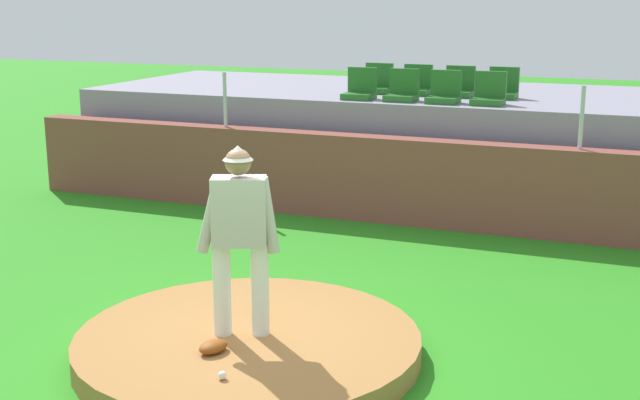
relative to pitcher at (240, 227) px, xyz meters
name	(u,v)px	position (x,y,z in m)	size (l,w,h in m)	color
ground_plane	(248,356)	(0.05, 0.02, -1.28)	(60.00, 60.00, 0.00)	#2C8B1D
pitchers_mound	(248,345)	(0.05, 0.02, -1.17)	(3.31, 3.31, 0.22)	#A7723C
pitcher	(240,227)	(0.00, 0.00, 0.00)	(0.77, 0.43, 1.82)	white
baseball	(222,375)	(0.30, -0.95, -1.02)	(0.07, 0.07, 0.07)	white
fielding_glove	(213,347)	(-0.04, -0.48, -1.00)	(0.30, 0.20, 0.11)	brown
brick_barrier	(405,181)	(0.05, 5.31, -0.63)	(12.96, 0.40, 1.30)	brown
fence_post_left	(225,100)	(-2.97, 5.31, 0.46)	(0.06, 0.06, 0.88)	silver
fence_post_right	(582,118)	(2.54, 5.31, 0.46)	(0.06, 0.06, 0.88)	silver
bleacher_platform	(445,141)	(0.05, 7.83, -0.42)	(12.37, 4.17, 1.74)	gray
stadium_chair_0	(360,89)	(-1.00, 6.25, 0.61)	(0.48, 0.44, 0.50)	#266824
stadium_chair_1	(402,91)	(-0.30, 6.26, 0.61)	(0.48, 0.44, 0.50)	#266824
stadium_chair_2	(444,93)	(0.38, 6.25, 0.61)	(0.48, 0.44, 0.50)	#266824
stadium_chair_3	(489,94)	(1.07, 6.30, 0.61)	(0.48, 0.44, 0.50)	#266824
stadium_chair_4	(377,84)	(-1.02, 7.20, 0.61)	(0.48, 0.44, 0.50)	#266824
stadium_chair_5	(416,85)	(-0.32, 7.18, 0.61)	(0.48, 0.44, 0.50)	#266824
stadium_chair_6	(459,87)	(0.41, 7.17, 0.61)	(0.48, 0.44, 0.50)	#266824
stadium_chair_7	(503,89)	(1.12, 7.20, 0.61)	(0.48, 0.44, 0.50)	#266824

